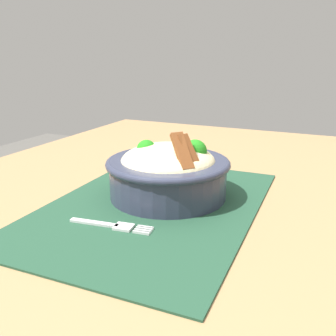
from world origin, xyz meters
name	(u,v)px	position (x,y,z in m)	size (l,w,h in m)	color
table	(163,229)	(0.00, 0.00, 0.67)	(1.32, 0.93, 0.73)	#99754C
placemat	(151,205)	(0.03, 0.00, 0.73)	(0.47, 0.32, 0.00)	#1E422D
bowl	(168,170)	(-0.01, 0.01, 0.77)	(0.21, 0.21, 0.12)	#2D3347
fork	(114,226)	(0.13, -0.01, 0.73)	(0.03, 0.13, 0.00)	silver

